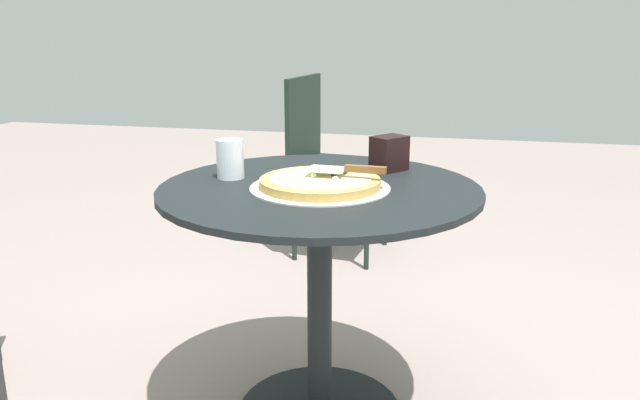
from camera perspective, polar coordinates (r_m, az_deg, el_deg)
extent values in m
cylinder|color=black|center=(1.68, -0.04, 1.00)|extent=(0.87, 0.87, 0.02)
cylinder|color=black|center=(1.80, -0.04, -9.61)|extent=(0.07, 0.07, 0.66)
cylinder|color=silver|center=(1.65, 0.00, 1.15)|extent=(0.37, 0.37, 0.00)
cylinder|color=tan|center=(1.65, 0.00, 1.60)|extent=(0.32, 0.32, 0.02)
cylinder|color=#F6E19A|center=(1.65, 0.00, 2.03)|extent=(0.27, 0.27, 0.00)
sphere|color=#EFEEC8|center=(1.60, 1.40, 1.86)|extent=(0.02, 0.02, 0.02)
sphere|color=#306123|center=(1.69, 2.29, 2.60)|extent=(0.02, 0.02, 0.02)
sphere|color=#F3EECC|center=(1.69, 0.46, 2.62)|extent=(0.02, 0.02, 0.02)
sphere|color=#E4E8C4|center=(1.68, -3.56, 2.49)|extent=(0.02, 0.02, 0.02)
sphere|color=silver|center=(1.65, -0.60, 2.24)|extent=(0.02, 0.02, 0.02)
sphere|color=#EAE7C2|center=(1.70, 2.71, 2.65)|extent=(0.01, 0.01, 0.01)
sphere|color=#306E32|center=(1.66, 1.24, 2.33)|extent=(0.02, 0.02, 0.02)
cube|color=silver|center=(1.66, 0.60, 2.80)|extent=(0.09, 0.10, 0.00)
cube|color=brown|center=(1.63, 4.15, 2.81)|extent=(0.02, 0.11, 0.02)
cylinder|color=silver|center=(1.77, -8.19, 3.73)|extent=(0.08, 0.08, 0.11)
cube|color=black|center=(1.86, 6.32, 4.25)|extent=(0.12, 0.12, 0.10)
cube|color=black|center=(3.10, 2.02, 3.08)|extent=(0.48, 0.48, 0.03)
cube|color=black|center=(3.12, -1.50, 7.39)|extent=(0.43, 0.08, 0.42)
cylinder|color=black|center=(3.28, 6.03, -0.48)|extent=(0.02, 0.02, 0.43)
cylinder|color=black|center=(2.93, 4.30, -2.34)|extent=(0.02, 0.02, 0.43)
cylinder|color=black|center=(3.38, -0.03, 0.09)|extent=(0.02, 0.02, 0.43)
cylinder|color=black|center=(3.05, -2.37, -1.63)|extent=(0.02, 0.02, 0.43)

